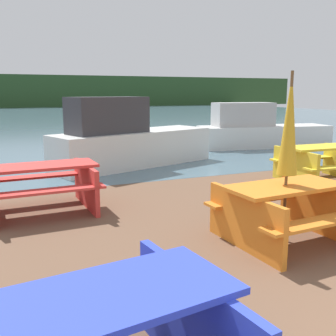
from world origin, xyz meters
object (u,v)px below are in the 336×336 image
picnic_table_orange (284,208)px  boat (128,141)px  picnic_table_red (41,183)px  umbrella_gold (289,125)px  boat_second (259,131)px  picnic_table_yellow (322,160)px

picnic_table_orange → boat: size_ratio=0.36×
picnic_table_red → boat: (2.42, 3.21, 0.18)m
boat → umbrella_gold: bearing=-106.1°
picnic_table_red → umbrella_gold: size_ratio=0.84×
boat_second → picnic_table_orange: bearing=-114.5°
picnic_table_orange → picnic_table_red: (-2.69, 2.46, 0.03)m
picnic_table_yellow → boat: boat is taller
boat → boat_second: boat is taller
picnic_table_red → boat_second: (7.59, 4.89, 0.09)m
picnic_table_yellow → boat: (-3.21, 3.24, 0.20)m
picnic_table_red → boat: 4.03m
boat → picnic_table_orange: bearing=-106.1°
boat_second → boat: bearing=-152.8°
picnic_table_red → boat_second: 9.03m
picnic_table_orange → boat: 5.68m
umbrella_gold → picnic_table_red: bearing=137.6°
picnic_table_orange → picnic_table_yellow: size_ratio=0.94×
picnic_table_orange → boat_second: size_ratio=0.34×
picnic_table_orange → boat_second: 8.83m
picnic_table_orange → picnic_table_red: bearing=137.6°
boat → picnic_table_yellow: bearing=-64.0°
picnic_table_yellow → boat: bearing=134.7°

